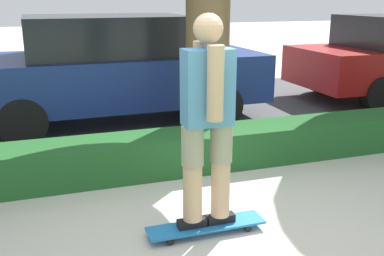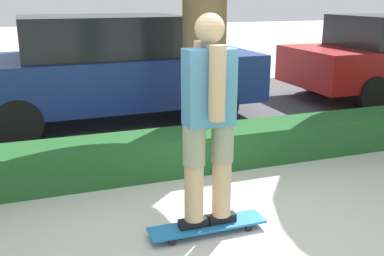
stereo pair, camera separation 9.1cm
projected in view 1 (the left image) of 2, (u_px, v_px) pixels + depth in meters
ground_plane at (217, 238)px, 3.79m from camera, size 60.00×60.00×0.00m
street_asphalt at (126, 116)px, 7.61m from camera, size 18.54×5.00×0.01m
hedge_row at (167, 153)px, 5.19m from camera, size 18.54×0.60×0.44m
skateboard at (206, 226)px, 3.85m from camera, size 1.03×0.24×0.08m
skater_person at (207, 118)px, 3.58m from camera, size 0.51×0.45×1.76m
parked_car_middle at (114, 68)px, 7.17m from camera, size 4.68×2.08×1.68m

